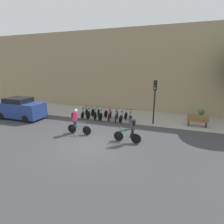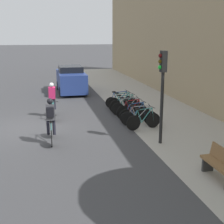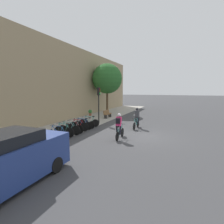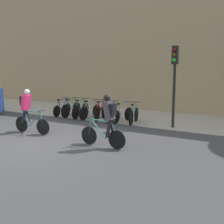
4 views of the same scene
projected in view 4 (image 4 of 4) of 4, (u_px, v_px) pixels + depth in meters
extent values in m
plane|color=#3D3D3F|center=(35.00, 145.00, 9.44)|extent=(200.00, 200.00, 0.00)
cube|color=#A39E93|center=(126.00, 115.00, 15.22)|extent=(44.00, 4.50, 0.01)
cube|color=#9E8966|center=(145.00, 42.00, 16.75)|extent=(44.00, 0.60, 8.11)
cylinder|color=black|center=(43.00, 127.00, 10.85)|extent=(0.62, 0.06, 0.62)
cylinder|color=black|center=(22.00, 124.00, 11.36)|extent=(0.62, 0.06, 0.62)
cylinder|color=teal|center=(35.00, 119.00, 10.98)|extent=(0.61, 0.06, 0.62)
cylinder|color=teal|center=(27.00, 118.00, 11.17)|extent=(0.28, 0.05, 0.58)
cylinder|color=teal|center=(32.00, 112.00, 10.99)|extent=(0.83, 0.07, 0.07)
cylinder|color=teal|center=(26.00, 125.00, 11.26)|extent=(0.45, 0.05, 0.05)
cylinder|color=teal|center=(23.00, 118.00, 11.27)|extent=(0.23, 0.04, 0.56)
cylinder|color=teal|center=(42.00, 119.00, 10.83)|extent=(0.13, 0.04, 0.59)
cylinder|color=black|center=(40.00, 111.00, 10.79)|extent=(0.05, 0.46, 0.03)
cube|color=black|center=(24.00, 110.00, 11.17)|extent=(0.20, 0.09, 0.06)
cube|color=#E52866|center=(26.00, 102.00, 11.08)|extent=(0.33, 0.33, 0.63)
sphere|color=silver|center=(27.00, 92.00, 10.97)|extent=(0.23, 0.23, 0.22)
cylinder|color=black|center=(24.00, 117.00, 11.09)|extent=(0.28, 0.12, 0.56)
cylinder|color=black|center=(28.00, 116.00, 11.29)|extent=(0.24, 0.12, 0.56)
cube|color=black|center=(23.00, 101.00, 11.13)|extent=(0.15, 0.27, 0.36)
cylinder|color=black|center=(89.00, 135.00, 9.53)|extent=(0.62, 0.05, 0.62)
cylinder|color=black|center=(117.00, 140.00, 8.96)|extent=(0.62, 0.05, 0.62)
cylinder|color=teal|center=(98.00, 129.00, 9.29)|extent=(0.60, 0.06, 0.62)
cylinder|color=teal|center=(108.00, 130.00, 9.08)|extent=(0.28, 0.05, 0.58)
cylinder|color=teal|center=(101.00, 121.00, 9.18)|extent=(0.82, 0.07, 0.07)
cylinder|color=teal|center=(111.00, 139.00, 9.08)|extent=(0.44, 0.05, 0.05)
cylinder|color=teal|center=(114.00, 131.00, 8.97)|extent=(0.23, 0.04, 0.56)
cylinder|color=teal|center=(90.00, 127.00, 9.46)|extent=(0.12, 0.04, 0.59)
cylinder|color=black|center=(91.00, 118.00, 9.38)|extent=(0.04, 0.46, 0.03)
cube|color=black|center=(112.00, 121.00, 8.97)|extent=(0.20, 0.09, 0.06)
cube|color=#3D3D42|center=(109.00, 111.00, 8.97)|extent=(0.33, 0.33, 0.63)
sphere|color=black|center=(107.00, 98.00, 8.94)|extent=(0.23, 0.23, 0.22)
cylinder|color=black|center=(112.00, 128.00, 9.12)|extent=(0.28, 0.12, 0.56)
cylinder|color=black|center=(109.00, 129.00, 8.94)|extent=(0.24, 0.12, 0.56)
cube|color=black|center=(113.00, 109.00, 8.88)|extent=(0.15, 0.26, 0.36)
cylinder|color=black|center=(67.00, 109.00, 15.56)|extent=(0.10, 0.61, 0.61)
cylinder|color=black|center=(57.00, 111.00, 14.63)|extent=(0.10, 0.61, 0.61)
cylinder|color=#1E478C|center=(64.00, 104.00, 15.20)|extent=(0.10, 0.57, 0.62)
cylinder|color=#1E478C|center=(60.00, 106.00, 14.86)|extent=(0.07, 0.27, 0.58)
cylinder|color=#1E478C|center=(62.00, 99.00, 15.05)|extent=(0.12, 0.77, 0.07)
cylinder|color=#1E478C|center=(59.00, 111.00, 14.82)|extent=(0.08, 0.42, 0.05)
cylinder|color=#1E478C|center=(58.00, 106.00, 14.67)|extent=(0.05, 0.22, 0.56)
cylinder|color=#1E478C|center=(67.00, 104.00, 15.48)|extent=(0.05, 0.12, 0.59)
cylinder|color=black|center=(66.00, 98.00, 15.39)|extent=(0.46, 0.08, 0.03)
cube|color=black|center=(58.00, 100.00, 14.70)|extent=(0.10, 0.21, 0.06)
cylinder|color=black|center=(77.00, 109.00, 15.20)|extent=(0.04, 0.70, 0.70)
cylinder|color=black|center=(65.00, 111.00, 14.39)|extent=(0.04, 0.70, 0.70)
cylinder|color=teal|center=(73.00, 104.00, 14.88)|extent=(0.04, 0.53, 0.62)
cylinder|color=teal|center=(69.00, 105.00, 14.58)|extent=(0.04, 0.25, 0.58)
cylinder|color=teal|center=(71.00, 99.00, 14.74)|extent=(0.04, 0.71, 0.07)
cylinder|color=teal|center=(68.00, 111.00, 14.55)|extent=(0.03, 0.38, 0.05)
cylinder|color=teal|center=(66.00, 106.00, 14.41)|extent=(0.03, 0.20, 0.56)
cylinder|color=teal|center=(76.00, 104.00, 15.12)|extent=(0.04, 0.11, 0.58)
cylinder|color=black|center=(76.00, 98.00, 15.04)|extent=(0.46, 0.03, 0.03)
cube|color=black|center=(67.00, 99.00, 14.44)|extent=(0.08, 0.20, 0.06)
cylinder|color=black|center=(85.00, 109.00, 14.98)|extent=(0.12, 0.70, 0.70)
cylinder|color=black|center=(75.00, 112.00, 14.02)|extent=(0.12, 0.70, 0.70)
cylinder|color=teal|center=(82.00, 105.00, 14.60)|extent=(0.11, 0.58, 0.62)
cylinder|color=teal|center=(78.00, 106.00, 14.25)|extent=(0.07, 0.27, 0.58)
cylinder|color=teal|center=(81.00, 100.00, 14.45)|extent=(0.14, 0.78, 0.07)
cylinder|color=teal|center=(78.00, 112.00, 14.21)|extent=(0.08, 0.42, 0.05)
cylinder|color=teal|center=(76.00, 107.00, 14.06)|extent=(0.06, 0.22, 0.56)
cylinder|color=teal|center=(85.00, 104.00, 14.89)|extent=(0.05, 0.12, 0.59)
cylinder|color=black|center=(84.00, 98.00, 14.80)|extent=(0.46, 0.08, 0.03)
cube|color=black|center=(77.00, 100.00, 14.09)|extent=(0.10, 0.21, 0.06)
cylinder|color=black|center=(97.00, 111.00, 14.63)|extent=(0.09, 0.66, 0.66)
cylinder|color=black|center=(84.00, 114.00, 13.77)|extent=(0.09, 0.66, 0.66)
cylinder|color=#99999E|center=(92.00, 106.00, 14.29)|extent=(0.09, 0.58, 0.62)
cylinder|color=#99999E|center=(87.00, 108.00, 13.98)|extent=(0.06, 0.27, 0.58)
cylinder|color=#99999E|center=(91.00, 101.00, 14.15)|extent=(0.11, 0.78, 0.07)
cylinder|color=#99999E|center=(86.00, 113.00, 13.95)|extent=(0.07, 0.42, 0.05)
cylinder|color=#99999E|center=(85.00, 108.00, 13.81)|extent=(0.05, 0.22, 0.56)
cylinder|color=#99999E|center=(96.00, 105.00, 14.55)|extent=(0.05, 0.12, 0.59)
cylinder|color=black|center=(96.00, 99.00, 14.46)|extent=(0.46, 0.07, 0.03)
cube|color=black|center=(86.00, 101.00, 13.83)|extent=(0.10, 0.21, 0.06)
cylinder|color=black|center=(104.00, 112.00, 14.34)|extent=(0.15, 0.68, 0.68)
cylinder|color=black|center=(97.00, 114.00, 13.46)|extent=(0.15, 0.68, 0.68)
cylinder|color=maroon|center=(102.00, 107.00, 14.00)|extent=(0.13, 0.52, 0.62)
cylinder|color=maroon|center=(99.00, 108.00, 13.67)|extent=(0.08, 0.25, 0.58)
cylinder|color=maroon|center=(101.00, 102.00, 13.86)|extent=(0.16, 0.70, 0.07)
cylinder|color=maroon|center=(98.00, 114.00, 13.64)|extent=(0.10, 0.38, 0.05)
cylinder|color=maroon|center=(97.00, 109.00, 13.50)|extent=(0.07, 0.20, 0.56)
cylinder|color=maroon|center=(104.00, 106.00, 14.26)|extent=(0.05, 0.12, 0.58)
cylinder|color=black|center=(103.00, 100.00, 14.17)|extent=(0.46, 0.11, 0.03)
cube|color=black|center=(98.00, 102.00, 13.53)|extent=(0.11, 0.21, 0.06)
cylinder|color=black|center=(115.00, 113.00, 14.07)|extent=(0.14, 0.65, 0.65)
cylinder|color=black|center=(107.00, 116.00, 13.14)|extent=(0.14, 0.65, 0.65)
cylinder|color=#1E478C|center=(112.00, 108.00, 13.71)|extent=(0.13, 0.55, 0.62)
cylinder|color=#1E478C|center=(110.00, 110.00, 13.37)|extent=(0.08, 0.26, 0.58)
cylinder|color=#1E478C|center=(111.00, 103.00, 13.56)|extent=(0.16, 0.74, 0.07)
cylinder|color=#1E478C|center=(109.00, 115.00, 13.33)|extent=(0.10, 0.40, 0.05)
cylinder|color=#1E478C|center=(108.00, 110.00, 13.18)|extent=(0.07, 0.21, 0.56)
cylinder|color=#1E478C|center=(114.00, 107.00, 13.99)|extent=(0.05, 0.12, 0.58)
cylinder|color=black|center=(114.00, 101.00, 13.90)|extent=(0.46, 0.10, 0.03)
cube|color=black|center=(109.00, 103.00, 13.22)|extent=(0.11, 0.21, 0.06)
cylinder|color=black|center=(129.00, 114.00, 13.72)|extent=(0.13, 0.64, 0.64)
cylinder|color=black|center=(115.00, 117.00, 12.90)|extent=(0.13, 0.64, 0.64)
cylinder|color=#99999E|center=(124.00, 109.00, 13.40)|extent=(0.12, 0.58, 0.62)
cylinder|color=#99999E|center=(119.00, 110.00, 13.09)|extent=(0.08, 0.27, 0.58)
cylinder|color=#99999E|center=(123.00, 104.00, 13.26)|extent=(0.15, 0.79, 0.07)
cylinder|color=#99999E|center=(118.00, 117.00, 13.06)|extent=(0.09, 0.43, 0.05)
cylinder|color=#99999E|center=(117.00, 111.00, 12.93)|extent=(0.06, 0.22, 0.56)
cylinder|color=#99999E|center=(128.00, 108.00, 13.64)|extent=(0.05, 0.12, 0.59)
cylinder|color=black|center=(128.00, 102.00, 13.56)|extent=(0.46, 0.09, 0.03)
cube|color=black|center=(118.00, 104.00, 12.95)|extent=(0.11, 0.21, 0.06)
cylinder|color=black|center=(136.00, 115.00, 13.47)|extent=(0.16, 0.67, 0.67)
cylinder|color=black|center=(131.00, 118.00, 12.55)|extent=(0.16, 0.67, 0.67)
cylinder|color=teal|center=(135.00, 110.00, 13.11)|extent=(0.14, 0.54, 0.62)
cylinder|color=teal|center=(133.00, 111.00, 12.77)|extent=(0.09, 0.26, 0.58)
cylinder|color=teal|center=(134.00, 104.00, 12.96)|extent=(0.18, 0.73, 0.07)
cylinder|color=teal|center=(132.00, 118.00, 12.73)|extent=(0.11, 0.39, 0.05)
cylinder|color=teal|center=(132.00, 112.00, 12.59)|extent=(0.07, 0.21, 0.56)
cylinder|color=teal|center=(136.00, 109.00, 13.39)|extent=(0.06, 0.12, 0.58)
cylinder|color=black|center=(136.00, 102.00, 13.30)|extent=(0.46, 0.11, 0.03)
cube|color=black|center=(132.00, 105.00, 12.62)|extent=(0.12, 0.21, 0.06)
cylinder|color=black|center=(174.00, 87.00, 11.93)|extent=(0.12, 0.12, 3.48)
cube|color=black|center=(175.00, 55.00, 11.71)|extent=(0.26, 0.20, 0.76)
sphere|color=#590C0C|center=(174.00, 50.00, 11.57)|extent=(0.15, 0.15, 0.15)
sphere|color=#4C380A|center=(174.00, 55.00, 11.60)|extent=(0.15, 0.15, 0.15)
sphere|color=green|center=(174.00, 60.00, 11.64)|extent=(0.15, 0.15, 0.15)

